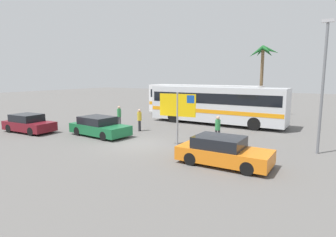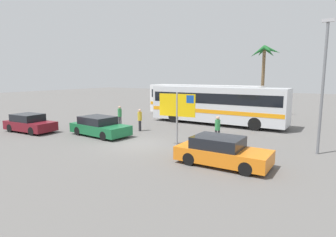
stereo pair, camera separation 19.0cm
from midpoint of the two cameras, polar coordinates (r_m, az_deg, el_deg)
ground at (r=17.29m, az=-6.28°, el=-5.15°), size 120.00×120.00×0.00m
bus_front_coach at (r=24.24m, az=10.11°, el=3.03°), size 11.50×2.53×3.17m
bus_rear_coach at (r=28.60m, az=7.44°, el=3.94°), size 11.50×2.53×3.17m
ferry_sign at (r=16.11m, az=2.35°, el=2.28°), size 2.19×0.37×3.20m
car_orange at (r=13.36m, az=11.24°, el=-6.61°), size 4.27×1.90×1.32m
car_green at (r=19.99m, az=-13.49°, el=-1.59°), size 4.54×2.25×1.32m
car_maroon at (r=23.06m, az=-26.10°, el=-0.89°), size 4.05×1.96×1.32m
pedestrian_by_bus at (r=17.51m, az=10.35°, el=-1.76°), size 0.32×0.32×1.68m
pedestrian_crossing_lot at (r=23.11m, az=-9.55°, el=0.81°), size 0.32×0.32×1.69m
pedestrian_near_sign at (r=21.10m, az=-5.50°, el=0.07°), size 0.32×0.32×1.65m
lamp_post_left_side at (r=16.57m, az=29.30°, el=6.43°), size 0.56×0.20×6.92m
palm_tree_seaside at (r=30.71m, az=19.11°, el=11.26°), size 3.21×3.01×7.15m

